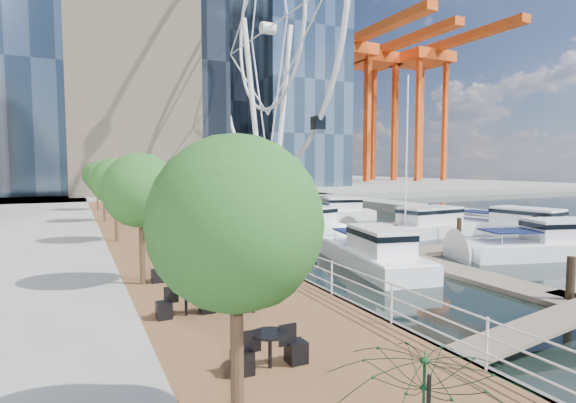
{
  "coord_description": "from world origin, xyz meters",
  "views": [
    {
      "loc": [
        -13.53,
        -12.18,
        5.12
      ],
      "look_at": [
        -1.77,
        12.24,
        3.0
      ],
      "focal_mm": 28.0,
      "sensor_mm": 36.0,
      "label": 1
    }
  ],
  "objects": [
    {
      "name": "ground",
      "position": [
        0.0,
        0.0,
        0.0
      ],
      "size": [
        520.0,
        520.0,
        0.0
      ],
      "primitive_type": "plane",
      "color": "black",
      "rests_on": "ground"
    },
    {
      "name": "boardwalk",
      "position": [
        -9.0,
        15.0,
        0.5
      ],
      "size": [
        6.0,
        60.0,
        1.0
      ],
      "primitive_type": "cube",
      "color": "brown",
      "rests_on": "ground"
    },
    {
      "name": "seawall",
      "position": [
        -6.0,
        15.0,
        0.5
      ],
      "size": [
        0.25,
        60.0,
        1.0
      ],
      "primitive_type": "cube",
      "color": "#595954",
      "rests_on": "ground"
    },
    {
      "name": "land_far",
      "position": [
        0.0,
        102.0,
        0.5
      ],
      "size": [
        200.0,
        114.0,
        1.0
      ],
      "primitive_type": "cube",
      "color": "gray",
      "rests_on": "ground"
    },
    {
      "name": "breakwater",
      "position": [
        20.0,
        20.0,
        0.5
      ],
      "size": [
        4.0,
        60.0,
        1.0
      ],
      "primitive_type": "cube",
      "color": "gray",
      "rests_on": "ground"
    },
    {
      "name": "pier",
      "position": [
        14.0,
        52.0,
        0.5
      ],
      "size": [
        14.0,
        12.0,
        1.0
      ],
      "primitive_type": "cube",
      "color": "gray",
      "rests_on": "ground"
    },
    {
      "name": "railing",
      "position": [
        -6.1,
        15.0,
        1.52
      ],
      "size": [
        0.1,
        60.0,
        1.05
      ],
      "primitive_type": null,
      "color": "white",
      "rests_on": "boardwalk"
    },
    {
      "name": "floating_docks",
      "position": [
        7.97,
        9.98,
        0.49
      ],
      "size": [
        16.0,
        34.0,
        2.6
      ],
      "color": "#6D6051",
      "rests_on": "ground"
    },
    {
      "name": "ferris_wheel",
      "position": [
        14.0,
        52.0,
        25.92
      ],
      "size": [
        5.8,
        45.6,
        47.8
      ],
      "color": "white",
      "rests_on": "ground"
    },
    {
      "name": "port_cranes",
      "position": [
        67.67,
        95.67,
        20.0
      ],
      "size": [
        40.0,
        52.0,
        38.0
      ],
      "color": "#D84C14",
      "rests_on": "ground"
    },
    {
      "name": "street_trees",
      "position": [
        -11.4,
        14.0,
        4.29
      ],
      "size": [
        2.6,
        42.6,
        4.6
      ],
      "color": "#3F2B1C",
      "rests_on": "ground"
    },
    {
      "name": "cafe_tables",
      "position": [
        -10.4,
        -2.0,
        1.37
      ],
      "size": [
        2.5,
        13.7,
        0.74
      ],
      "color": "black",
      "rests_on": "ground"
    },
    {
      "name": "yacht_foreground",
      "position": [
        10.47,
        4.11,
        0.0
      ],
      "size": [
        11.09,
        5.8,
        2.15
      ],
      "primitive_type": null,
      "rotation": [
        0.0,
        0.0,
        1.28
      ],
      "color": "white",
      "rests_on": "ground"
    },
    {
      "name": "pedestrian_near",
      "position": [
        -7.03,
        9.66,
        1.93
      ],
      "size": [
        0.81,
        0.77,
        1.87
      ],
      "primitive_type": "imported",
      "rotation": [
        0.0,
        0.0,
        0.66
      ],
      "color": "#494E61",
      "rests_on": "boardwalk"
    },
    {
      "name": "pedestrian_mid",
      "position": [
        -6.89,
        15.44,
        1.96
      ],
      "size": [
        0.76,
        0.96,
        1.91
      ],
      "primitive_type": "imported",
      "rotation": [
        0.0,
        0.0,
        -1.61
      ],
      "color": "#7B5F55",
      "rests_on": "boardwalk"
    },
    {
      "name": "pedestrian_far",
      "position": [
        -7.91,
        27.98,
        1.84
      ],
      "size": [
        1.07,
        0.8,
        1.68
      ],
      "primitive_type": "imported",
      "rotation": [
        0.0,
        0.0,
        2.68
      ],
      "color": "#343741",
      "rests_on": "boardwalk"
    },
    {
      "name": "moored_yachts",
      "position": [
        8.46,
        12.0,
        0.0
      ],
      "size": [
        20.46,
        35.27,
        11.5
      ],
      "color": "silver",
      "rests_on": "ground"
    },
    {
      "name": "cafe_seating",
      "position": [
        -9.79,
        -0.28,
        2.21
      ],
      "size": [
        4.04,
        15.31,
        2.71
      ],
      "color": "black",
      "rests_on": "ground"
    }
  ]
}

